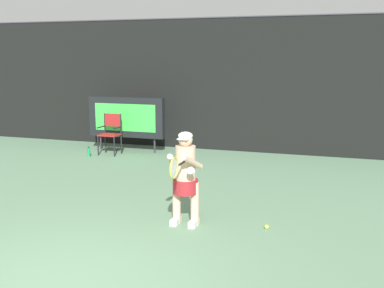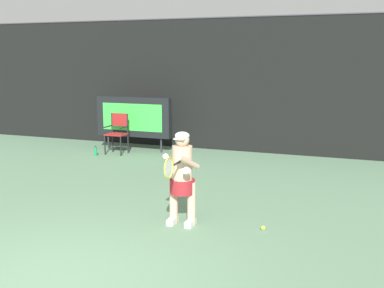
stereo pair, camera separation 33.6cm
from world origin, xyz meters
TOP-DOWN VIEW (x-y plane):
  - backdrop_screen at (0.00, 8.50)m, footprint 18.00×0.12m
  - scoreboard at (-2.72, 7.51)m, footprint 2.20×0.21m
  - umpire_chair at (-2.95, 6.99)m, footprint 0.52×0.44m
  - water_bottle at (-3.34, 6.49)m, footprint 0.07×0.07m
  - tennis_player at (0.72, 2.47)m, footprint 0.54×0.62m
  - tennis_racket at (0.77, 1.86)m, footprint 0.03×0.60m
  - tennis_ball_loose at (1.97, 2.65)m, footprint 0.07×0.07m

SIDE VIEW (x-z plane):
  - tennis_ball_loose at x=1.97m, z-range 0.00..0.07m
  - water_bottle at x=-3.34m, z-range -0.01..0.26m
  - umpire_chair at x=-2.95m, z-range 0.08..1.16m
  - tennis_player at x=0.72m, z-range 0.06..1.53m
  - scoreboard at x=-2.72m, z-range 0.20..1.70m
  - tennis_racket at x=0.77m, z-range 0.90..1.21m
  - backdrop_screen at x=0.00m, z-range -0.02..3.64m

